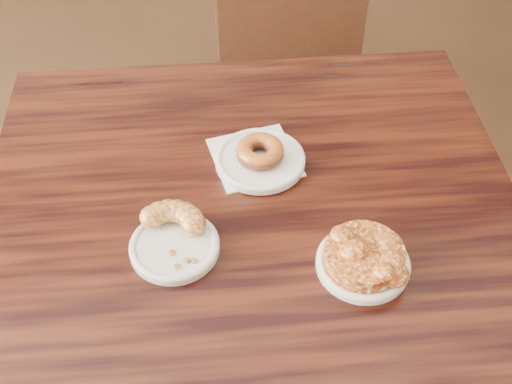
{
  "coord_description": "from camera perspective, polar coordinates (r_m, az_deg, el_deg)",
  "views": [
    {
      "loc": [
        -0.22,
        -0.55,
        1.54
      ],
      "look_at": [
        -0.12,
        0.15,
        0.8
      ],
      "focal_mm": 45.0,
      "sensor_mm": 36.0,
      "label": 1
    }
  ],
  "objects": [
    {
      "name": "plate_fritter",
      "position": [
        1.0,
        9.46,
        -6.33
      ],
      "size": [
        0.14,
        0.14,
        0.01
      ],
      "primitive_type": "cylinder",
      "color": "white",
      "rests_on": "cafe_table"
    },
    {
      "name": "napkin",
      "position": [
        1.15,
        -0.12,
        3.09
      ],
      "size": [
        0.17,
        0.17,
        0.0
      ],
      "primitive_type": "cube",
      "rotation": [
        0.0,
        0.0,
        0.17
      ],
      "color": "white",
      "rests_on": "cafe_table"
    },
    {
      "name": "apple_fritter",
      "position": [
        0.98,
        9.64,
        -5.41
      ],
      "size": [
        0.16,
        0.16,
        0.04
      ],
      "primitive_type": null,
      "color": "#4E1A08",
      "rests_on": "plate_fritter"
    },
    {
      "name": "cruller_fragment",
      "position": [
        0.99,
        -7.37,
        -4.01
      ],
      "size": [
        0.13,
        0.13,
        0.04
      ],
      "primitive_type": null,
      "color": "#5D3012",
      "rests_on": "plate_cruller"
    },
    {
      "name": "chair_far",
      "position": [
        2.0,
        2.35,
        13.52
      ],
      "size": [
        0.45,
        0.45,
        0.9
      ],
      "primitive_type": null,
      "rotation": [
        0.0,
        0.0,
        3.09
      ],
      "color": "black",
      "rests_on": "floor"
    },
    {
      "name": "plate_cruller",
      "position": [
        1.01,
        -7.25,
        -4.87
      ],
      "size": [
        0.14,
        0.14,
        0.01
      ],
      "primitive_type": "cylinder",
      "color": "silver",
      "rests_on": "cafe_table"
    },
    {
      "name": "glazed_donut",
      "position": [
        1.12,
        0.37,
        3.61
      ],
      "size": [
        0.08,
        0.08,
        0.03
      ],
      "primitive_type": "torus",
      "color": "brown",
      "rests_on": "plate_donut"
    },
    {
      "name": "cafe_table",
      "position": [
        1.35,
        -0.13,
        -13.2
      ],
      "size": [
        0.95,
        0.95,
        0.75
      ],
      "primitive_type": "cube",
      "rotation": [
        0.0,
        0.0,
        -0.05
      ],
      "color": "black",
      "rests_on": "floor"
    },
    {
      "name": "plate_donut",
      "position": [
        1.13,
        0.37,
        2.83
      ],
      "size": [
        0.16,
        0.16,
        0.01
      ],
      "primitive_type": "cylinder",
      "color": "white",
      "rests_on": "napkin"
    }
  ]
}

